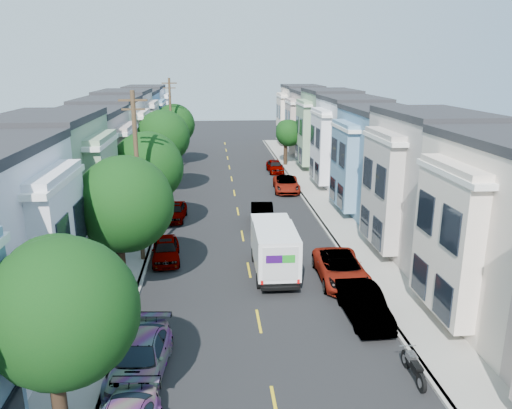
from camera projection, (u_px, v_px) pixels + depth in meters
The scene contains 27 objects.
ground at pixel (249, 270), 28.94m from camera, with size 160.00×160.00×0.00m, color black.
road_slab at pixel (236, 202), 43.32m from camera, with size 12.00×70.00×0.02m, color black.
curb_left at pixel (166, 203), 42.78m from camera, with size 0.30×70.00×0.15m, color gray.
curb_right at pixel (305, 199), 43.82m from camera, with size 0.30×70.00×0.15m, color gray.
sidewalk_left at pixel (150, 203), 42.67m from camera, with size 2.60×70.00×0.15m, color gray.
sidewalk_right at pixel (319, 199), 43.93m from camera, with size 2.60×70.00×0.15m, color gray.
centerline at pixel (236, 202), 43.32m from camera, with size 0.12×70.00×0.01m, color gold.
townhouse_row_left at pixel (105, 205), 42.37m from camera, with size 5.00×70.00×8.50m, color #6189A9.
townhouse_row_right at pixel (361, 199), 44.28m from camera, with size 5.00×70.00×8.50m, color #6189A9.
tree_a at pixel (59, 313), 13.80m from camera, with size 4.25×4.25×7.05m.
tree_b at pixel (123, 205), 23.94m from camera, with size 4.70×4.70×7.41m.
tree_c at pixel (146, 168), 32.64m from camera, with size 4.70×4.70×7.37m.
tree_d at pixel (162, 137), 43.51m from camera, with size 4.70×4.70×7.78m.
tree_e at pixel (173, 125), 57.22m from camera, with size 4.70×4.70×7.21m.
tree_far_r at pixel (288, 133), 57.78m from camera, with size 3.10×3.10×5.39m.
utility_pole_near at pixel (138, 178), 28.92m from camera, with size 1.60×0.26×10.00m.
utility_pole_far at pixel (171, 125), 53.85m from camera, with size 1.60×0.26×10.00m.
fedex_truck at pixel (274, 247), 28.17m from camera, with size 2.28×5.93×2.84m.
lead_sedan at pixel (262, 215), 36.91m from camera, with size 1.61×4.57×1.52m, color black.
parked_left_b at pixel (140, 358), 19.06m from camera, with size 1.99×4.74×1.42m, color black.
parked_left_c at pixel (166, 250), 30.19m from camera, with size 1.63×4.24×1.38m, color #A4A8BD.
parked_left_d at pixel (175, 211), 38.13m from camera, with size 1.58×4.12×1.34m, color black.
parked_right_a at pixel (364, 304), 23.22m from camera, with size 1.58×4.49×1.50m, color #585C62.
parked_right_b at pixel (341, 269), 27.27m from camera, with size 2.47×5.36×1.49m, color white.
parked_right_c at pixel (286, 184), 46.69m from camera, with size 2.32×5.03×1.40m, color black.
parked_right_d at pixel (275, 166), 54.92m from camera, with size 1.60×4.18×1.36m, color #0B0F33.
motorcycle at pixel (413, 367), 18.88m from camera, with size 0.31×2.27×0.90m.
Camera 1 is at (-1.99, -26.75, 11.53)m, focal length 35.00 mm.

